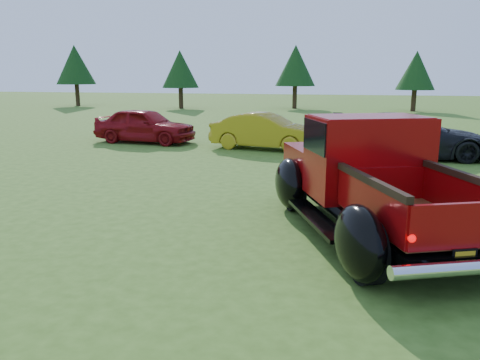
{
  "coord_description": "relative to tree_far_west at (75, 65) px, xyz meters",
  "views": [
    {
      "loc": [
        1.49,
        -7.31,
        2.64
      ],
      "look_at": [
        -0.28,
        0.2,
        0.91
      ],
      "focal_mm": 35.0,
      "sensor_mm": 36.0,
      "label": 1
    }
  ],
  "objects": [
    {
      "name": "tree_far_west",
      "position": [
        0.0,
        0.0,
        0.0
      ],
      "size": [
        3.33,
        3.33,
        5.2
      ],
      "color": "#332114",
      "rests_on": "ground"
    },
    {
      "name": "show_car_grey",
      "position": [
        25.39,
        -21.26,
        -2.8
      ],
      "size": [
        5.06,
        2.25,
        1.44
      ],
      "primitive_type": "imported",
      "rotation": [
        0.0,
        0.0,
        1.62
      ],
      "color": "black",
      "rests_on": "ground"
    },
    {
      "name": "ground",
      "position": [
        22.0,
        -30.0,
        -3.52
      ],
      "size": [
        120.0,
        120.0,
        0.0
      ],
      "primitive_type": "plane",
      "color": "#395B1A",
      "rests_on": "ground"
    },
    {
      "name": "pickup_truck",
      "position": [
        23.8,
        -29.11,
        -2.58
      ],
      "size": [
        4.05,
        5.66,
        1.98
      ],
      "rotation": [
        0.0,
        0.0,
        0.39
      ],
      "color": "black",
      "rests_on": "ground"
    },
    {
      "name": "tree_mid_left",
      "position": [
        19.0,
        1.0,
        -0.14
      ],
      "size": [
        3.2,
        3.2,
        5.0
      ],
      "color": "#332114",
      "rests_on": "ground"
    },
    {
      "name": "tree_mid_right",
      "position": [
        28.0,
        -0.0,
        -0.55
      ],
      "size": [
        2.82,
        2.82,
        4.4
      ],
      "color": "#332114",
      "rests_on": "ground"
    },
    {
      "name": "show_car_yellow",
      "position": [
        20.5,
        -20.59,
        -2.87
      ],
      "size": [
        4.13,
        2.01,
        1.3
      ],
      "primitive_type": "imported",
      "rotation": [
        0.0,
        0.0,
        1.41
      ],
      "color": "#A48815",
      "rests_on": "ground"
    },
    {
      "name": "tree_west",
      "position": [
        10.0,
        -1.0,
        -0.41
      ],
      "size": [
        2.94,
        2.94,
        4.6
      ],
      "color": "#332114",
      "rests_on": "ground"
    },
    {
      "name": "show_car_red",
      "position": [
        15.5,
        -20.01,
        -2.83
      ],
      "size": [
        4.2,
        2.05,
        1.38
      ],
      "primitive_type": "imported",
      "rotation": [
        0.0,
        0.0,
        1.46
      ],
      "color": "maroon",
      "rests_on": "ground"
    }
  ]
}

